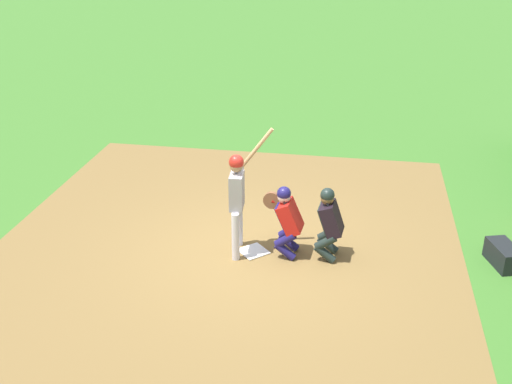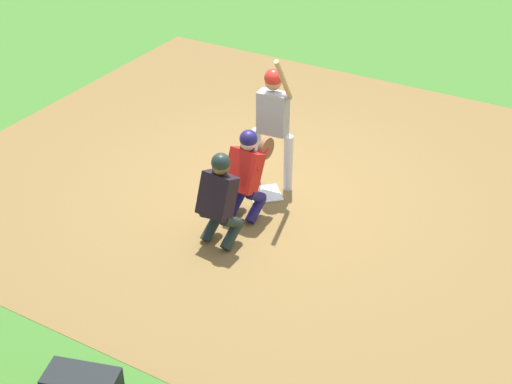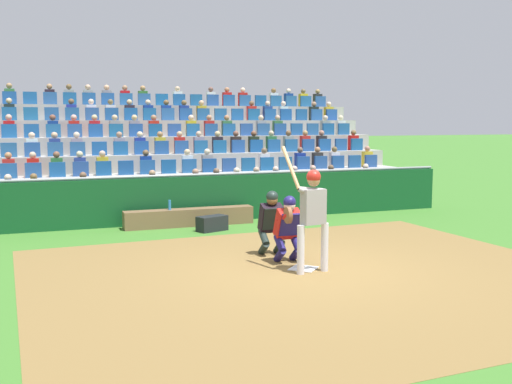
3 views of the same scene
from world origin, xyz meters
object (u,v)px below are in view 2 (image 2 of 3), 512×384
object	(u,v)px
batter_at_plate	(273,116)
home_plate_umpire	(219,196)
home_plate_marker	(265,194)
catcher_crouching	(247,170)

from	to	relation	value
batter_at_plate	home_plate_umpire	size ratio (longest dim) A/B	1.69
home_plate_marker	batter_at_plate	distance (m)	1.15
home_plate_marker	catcher_crouching	bearing A→B (deg)	-83.76
catcher_crouching	batter_at_plate	bearing A→B (deg)	96.79
catcher_crouching	home_plate_umpire	bearing A→B (deg)	-86.18
home_plate_marker	catcher_crouching	distance (m)	0.90
batter_at_plate	home_plate_umpire	xyz separation A→B (m)	(0.15, -1.54, -0.42)
home_plate_umpire	batter_at_plate	bearing A→B (deg)	95.41
home_plate_marker	catcher_crouching	size ratio (longest dim) A/B	0.34
catcher_crouching	home_plate_marker	bearing A→B (deg)	96.24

